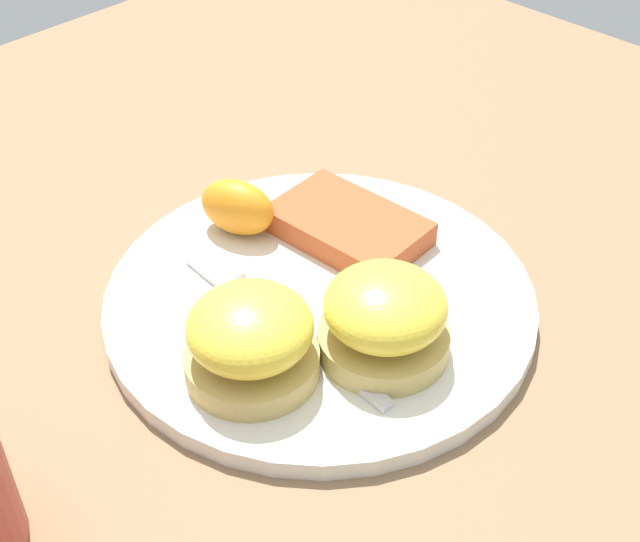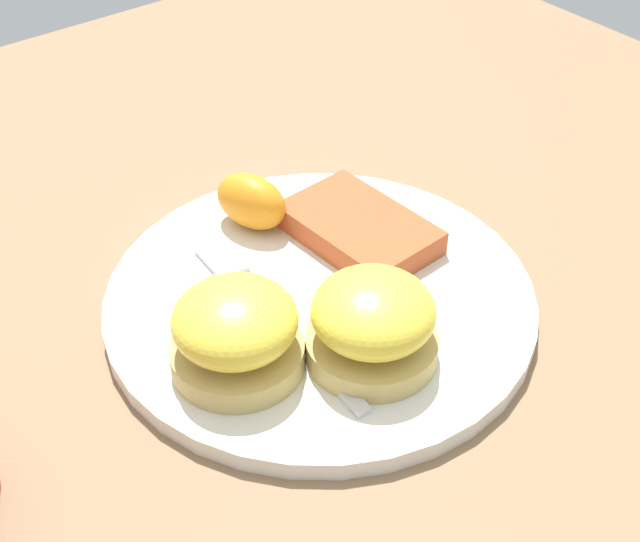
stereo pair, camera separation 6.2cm
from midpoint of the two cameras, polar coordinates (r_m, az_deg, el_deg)
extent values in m
plane|color=#846647|center=(0.65, -2.76, -2.43)|extent=(1.10, 1.10, 0.00)
cylinder|color=silver|center=(0.64, -2.78, -1.97)|extent=(0.31, 0.31, 0.01)
cylinder|color=tan|center=(0.58, -7.48, -5.94)|extent=(0.09, 0.09, 0.02)
ellipsoid|color=yellow|center=(0.56, -7.74, -3.74)|extent=(0.08, 0.08, 0.04)
cylinder|color=tan|center=(0.59, 1.03, -4.61)|extent=(0.09, 0.09, 0.02)
ellipsoid|color=yellow|center=(0.57, 1.07, -2.40)|extent=(0.08, 0.08, 0.04)
cube|color=#B6502B|center=(0.68, -0.82, 2.78)|extent=(0.12, 0.08, 0.02)
ellipsoid|color=orange|center=(0.69, -7.91, 3.98)|extent=(0.07, 0.05, 0.04)
cube|color=silver|center=(0.58, -2.36, -5.94)|extent=(0.11, 0.02, 0.00)
cube|color=silver|center=(0.66, -9.39, 0.07)|extent=(0.04, 0.03, 0.00)
camera|label=1|loc=(0.03, -92.86, -2.38)|focal=50.00mm
camera|label=2|loc=(0.03, 87.14, 2.38)|focal=50.00mm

